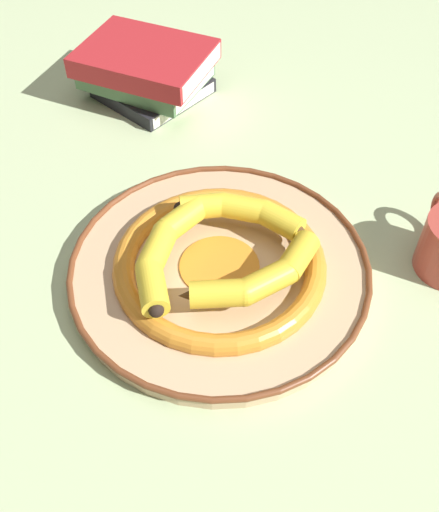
{
  "coord_description": "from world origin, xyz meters",
  "views": [
    {
      "loc": [
        -0.49,
        -0.1,
        0.6
      ],
      "look_at": [
        -0.01,
        0.01,
        0.04
      ],
      "focal_mm": 42.0,
      "sensor_mm": 36.0,
      "label": 1
    }
  ],
  "objects_px": {
    "banana_a": "(244,212)",
    "banana_c": "(259,278)",
    "decorative_bowl": "(220,268)",
    "book_stack": "(148,71)",
    "banana_b": "(165,249)"
  },
  "relations": [
    {
      "from": "banana_b",
      "to": "book_stack",
      "type": "distance_m",
      "value": 0.41
    },
    {
      "from": "book_stack",
      "to": "banana_b",
      "type": "bearing_deg",
      "value": -50.22
    },
    {
      "from": "decorative_bowl",
      "to": "banana_a",
      "type": "distance_m",
      "value": 0.08
    },
    {
      "from": "banana_c",
      "to": "book_stack",
      "type": "bearing_deg",
      "value": 78.38
    },
    {
      "from": "banana_b",
      "to": "book_stack",
      "type": "relative_size",
      "value": 0.88
    },
    {
      "from": "banana_a",
      "to": "banana_c",
      "type": "distance_m",
      "value": 0.11
    },
    {
      "from": "banana_a",
      "to": "banana_b",
      "type": "height_order",
      "value": "same"
    },
    {
      "from": "banana_b",
      "to": "banana_c",
      "type": "relative_size",
      "value": 1.33
    },
    {
      "from": "decorative_bowl",
      "to": "banana_a",
      "type": "height_order",
      "value": "banana_a"
    },
    {
      "from": "banana_a",
      "to": "banana_b",
      "type": "relative_size",
      "value": 0.91
    },
    {
      "from": "decorative_bowl",
      "to": "banana_b",
      "type": "bearing_deg",
      "value": 104.69
    },
    {
      "from": "decorative_bowl",
      "to": "banana_b",
      "type": "relative_size",
      "value": 1.9
    },
    {
      "from": "banana_a",
      "to": "book_stack",
      "type": "xyz_separation_m",
      "value": [
        0.3,
        0.23,
        -0.01
      ]
    },
    {
      "from": "book_stack",
      "to": "banana_a",
      "type": "bearing_deg",
      "value": -33.88
    },
    {
      "from": "decorative_bowl",
      "to": "banana_b",
      "type": "height_order",
      "value": "banana_b"
    }
  ]
}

